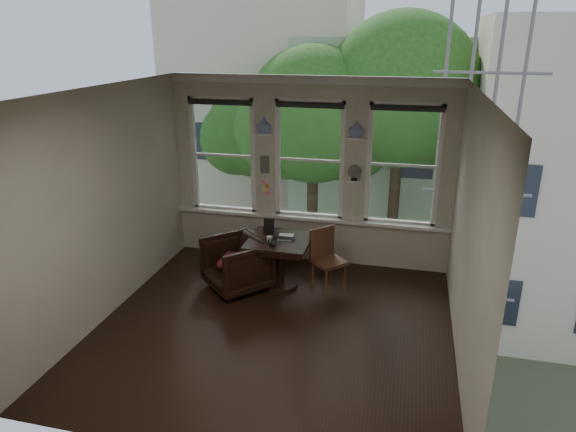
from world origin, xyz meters
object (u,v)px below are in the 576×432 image
(table, at_px, (280,263))
(armchair_left, at_px, (237,264))
(laptop, at_px, (284,240))
(side_chair_right, at_px, (329,261))
(mug, at_px, (269,239))

(table, height_order, armchair_left, armchair_left)
(armchair_left, bearing_deg, laptop, 61.13)
(side_chair_right, xyz_separation_m, laptop, (-0.66, -0.06, 0.30))
(side_chair_right, xyz_separation_m, mug, (-0.85, -0.17, 0.33))
(armchair_left, relative_size, side_chair_right, 0.93)
(table, xyz_separation_m, mug, (-0.11, -0.13, 0.42))
(laptop, bearing_deg, table, 165.24)
(table, xyz_separation_m, armchair_left, (-0.59, -0.23, 0.02))
(armchair_left, distance_m, mug, 0.63)
(mug, bearing_deg, side_chair_right, 11.26)
(armchair_left, bearing_deg, table, 65.09)
(table, relative_size, armchair_left, 1.05)
(side_chair_right, bearing_deg, mug, 146.05)
(table, relative_size, mug, 9.91)
(table, height_order, side_chair_right, side_chair_right)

